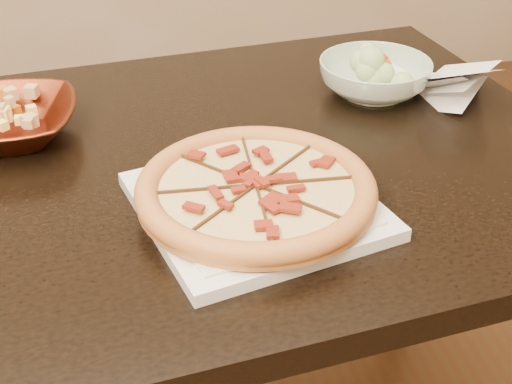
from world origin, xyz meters
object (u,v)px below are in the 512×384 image
plate (256,205)px  bronze_bowl (5,123)px  dining_table (165,227)px  pizza (256,189)px  salad_bowl (374,78)px

plate → bronze_bowl: 0.44m
dining_table → plate: size_ratio=3.94×
pizza → bronze_bowl: bearing=141.5°
plate → salad_bowl: size_ratio=1.81×
dining_table → plate: plate is taller
plate → salad_bowl: bearing=50.1°
plate → salad_bowl: 0.42m
salad_bowl → plate: bearing=-129.9°
plate → pizza: (-0.00, 0.00, 0.02)m
pizza → salad_bowl: bearing=50.1°
plate → pizza: 0.02m
pizza → salad_bowl: size_ratio=1.62×
bronze_bowl → salad_bowl: (0.61, 0.05, 0.00)m
plate → bronze_bowl: (-0.34, 0.27, 0.02)m
pizza → dining_table: bearing=127.8°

